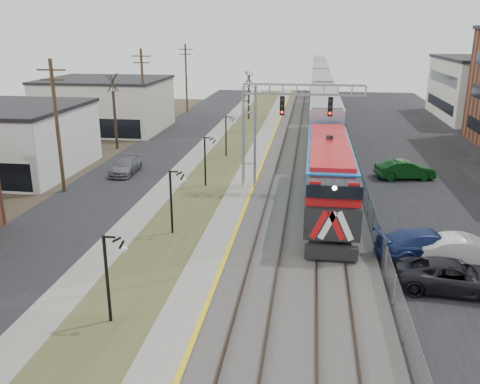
# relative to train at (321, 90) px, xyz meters

# --- Properties ---
(street_west) EXTENTS (7.00, 120.00, 0.04)m
(street_west) POSITION_rel_train_xyz_m (-17.00, -35.85, -2.92)
(street_west) COLOR black
(street_west) RESTS_ON ground
(sidewalk) EXTENTS (2.00, 120.00, 0.08)m
(sidewalk) POSITION_rel_train_xyz_m (-12.50, -35.85, -2.90)
(sidewalk) COLOR gray
(sidewalk) RESTS_ON ground
(grass_median) EXTENTS (4.00, 120.00, 0.06)m
(grass_median) POSITION_rel_train_xyz_m (-9.50, -35.85, -2.91)
(grass_median) COLOR #424625
(grass_median) RESTS_ON ground
(platform) EXTENTS (2.00, 120.00, 0.24)m
(platform) POSITION_rel_train_xyz_m (-6.50, -35.85, -2.82)
(platform) COLOR gray
(platform) RESTS_ON ground
(ballast_bed) EXTENTS (8.00, 120.00, 0.20)m
(ballast_bed) POSITION_rel_train_xyz_m (-1.50, -35.85, -2.84)
(ballast_bed) COLOR #595651
(ballast_bed) RESTS_ON ground
(parking_lot) EXTENTS (16.00, 120.00, 0.04)m
(parking_lot) POSITION_rel_train_xyz_m (10.50, -35.85, -2.92)
(parking_lot) COLOR black
(parking_lot) RESTS_ON ground
(platform_edge) EXTENTS (0.24, 120.00, 0.01)m
(platform_edge) POSITION_rel_train_xyz_m (-5.62, -35.85, -2.69)
(platform_edge) COLOR gold
(platform_edge) RESTS_ON platform
(track_near) EXTENTS (1.58, 120.00, 0.15)m
(track_near) POSITION_rel_train_xyz_m (-3.50, -35.85, -2.66)
(track_near) COLOR #2D2119
(track_near) RESTS_ON ballast_bed
(track_far) EXTENTS (1.58, 120.00, 0.15)m
(track_far) POSITION_rel_train_xyz_m (-0.00, -35.85, -2.66)
(track_far) COLOR #2D2119
(track_far) RESTS_ON ballast_bed
(train) EXTENTS (3.00, 108.65, 5.33)m
(train) POSITION_rel_train_xyz_m (0.00, 0.00, 0.00)
(train) COLOR blue
(train) RESTS_ON ground
(signal_gantry) EXTENTS (9.00, 1.07, 8.15)m
(signal_gantry) POSITION_rel_train_xyz_m (-4.28, -42.86, 2.65)
(signal_gantry) COLOR gray
(signal_gantry) RESTS_ON ground
(lampposts) EXTENTS (0.14, 62.14, 4.00)m
(lampposts) POSITION_rel_train_xyz_m (-9.50, -52.56, -0.94)
(lampposts) COLOR black
(lampposts) RESTS_ON ground
(utility_poles) EXTENTS (0.28, 80.28, 10.00)m
(utility_poles) POSITION_rel_train_xyz_m (-20.00, -45.85, 2.06)
(utility_poles) COLOR #4C3823
(utility_poles) RESTS_ON ground
(fence) EXTENTS (0.04, 120.00, 1.60)m
(fence) POSITION_rel_train_xyz_m (2.70, -35.85, -2.14)
(fence) COLOR gray
(fence) RESTS_ON ground
(bare_trees) EXTENTS (12.30, 42.30, 5.95)m
(bare_trees) POSITION_rel_train_xyz_m (-18.16, -31.94, -0.24)
(bare_trees) COLOR #382D23
(bare_trees) RESTS_ON ground
(car_lot_b) EXTENTS (4.89, 1.88, 1.59)m
(car_lot_b) POSITION_rel_train_xyz_m (7.11, -55.06, -2.14)
(car_lot_b) COLOR silver
(car_lot_b) RESTS_ON ground
(car_lot_c) EXTENTS (5.51, 2.90, 1.48)m
(car_lot_c) POSITION_rel_train_xyz_m (5.70, -58.01, -2.20)
(car_lot_c) COLOR black
(car_lot_c) RESTS_ON ground
(car_lot_d) EXTENTS (6.00, 3.56, 1.63)m
(car_lot_d) POSITION_rel_train_xyz_m (5.22, -54.46, -2.12)
(car_lot_d) COLOR navy
(car_lot_d) RESTS_ON ground
(car_lot_e) EXTENTS (5.01, 3.17, 1.59)m
(car_lot_e) POSITION_rel_train_xyz_m (6.51, -37.78, -2.15)
(car_lot_e) COLOR slate
(car_lot_e) RESTS_ON ground
(car_lot_f) EXTENTS (4.93, 2.43, 1.56)m
(car_lot_f) POSITION_rel_train_xyz_m (6.62, -38.58, -2.16)
(car_lot_f) COLOR #0A3610
(car_lot_f) RESTS_ON ground
(car_street_b) EXTENTS (1.97, 4.66, 1.34)m
(car_street_b) POSITION_rel_train_xyz_m (-17.08, -40.24, -2.27)
(car_street_b) COLOR slate
(car_street_b) RESTS_ON ground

